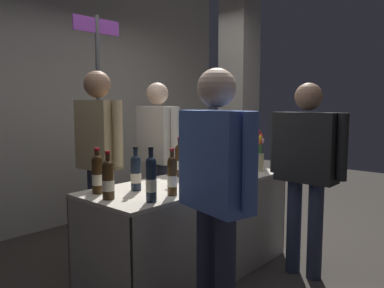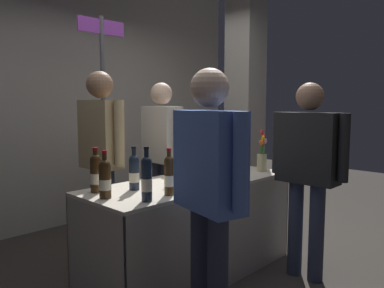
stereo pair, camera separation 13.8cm
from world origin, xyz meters
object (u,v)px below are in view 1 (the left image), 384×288
booth_signpost (99,110)px  flower_vase (259,157)px  tasting_table (192,210)px  featured_wine_bottle (172,175)px  vendor_presenter (99,149)px  display_bottle_0 (224,162)px  wine_glass_near_vendor (171,174)px  taster_foreground_right (306,161)px  concrete_pillar (239,90)px

booth_signpost → flower_vase: bearing=-58.8°
tasting_table → featured_wine_bottle: featured_wine_bottle is taller
tasting_table → flower_vase: 0.86m
flower_vase → vendor_presenter: size_ratio=0.23×
display_bottle_0 → booth_signpost: (-0.34, 1.30, 0.42)m
wine_glass_near_vendor → vendor_presenter: 0.82m
wine_glass_near_vendor → display_bottle_0: bearing=-9.7°
tasting_table → vendor_presenter: bearing=114.1°
taster_foreground_right → booth_signpost: booth_signpost is taller
tasting_table → taster_foreground_right: 1.01m
concrete_pillar → wine_glass_near_vendor: size_ratio=24.85×
taster_foreground_right → wine_glass_near_vendor: bearing=52.0°
featured_wine_bottle → flower_vase: 1.21m
featured_wine_bottle → taster_foreground_right: taster_foreground_right is taller
concrete_pillar → display_bottle_0: bearing=-149.5°
display_bottle_0 → booth_signpost: size_ratio=0.14×
featured_wine_bottle → wine_glass_near_vendor: bearing=46.6°
concrete_pillar → booth_signpost: concrete_pillar is taller
display_bottle_0 → wine_glass_near_vendor: size_ratio=2.56×
wine_glass_near_vendor → taster_foreground_right: bearing=-37.6°
flower_vase → booth_signpost: bearing=121.2°
vendor_presenter → display_bottle_0: bearing=29.0°
booth_signpost → tasting_table: bearing=-87.0°
wine_glass_near_vendor → booth_signpost: bearing=80.7°
flower_vase → tasting_table: bearing=167.8°
taster_foreground_right → booth_signpost: (-0.68, 1.88, 0.40)m
wine_glass_near_vendor → flower_vase: bearing=-8.1°
featured_wine_bottle → booth_signpost: 1.53m
wine_glass_near_vendor → vendor_presenter: (-0.09, 0.80, 0.13)m
display_bottle_0 → wine_glass_near_vendor: display_bottle_0 is taller
tasting_table → booth_signpost: (-0.06, 1.19, 0.81)m
vendor_presenter → booth_signpost: bearing=138.5°
concrete_pillar → tasting_table: bearing=-157.4°
concrete_pillar → taster_foreground_right: (-0.99, -1.36, -0.63)m
vendor_presenter → taster_foreground_right: bearing=27.1°
vendor_presenter → booth_signpost: (0.29, 0.40, 0.33)m
tasting_table → taster_foreground_right: (0.62, -0.69, 0.41)m
flower_vase → vendor_presenter: 1.46m
concrete_pillar → flower_vase: size_ratio=8.25×
display_bottle_0 → flower_vase: flower_vase is taller
concrete_pillar → taster_foreground_right: bearing=-126.1°
concrete_pillar → display_bottle_0: size_ratio=9.71×
display_bottle_0 → wine_glass_near_vendor: (-0.54, 0.09, -0.04)m
concrete_pillar → vendor_presenter: 2.04m
vendor_presenter → tasting_table: bearing=17.9°
tasting_table → featured_wine_bottle: 0.64m
concrete_pillar → vendor_presenter: bearing=176.7°
featured_wine_bottle → taster_foreground_right: 1.17m
taster_foreground_right → featured_wine_bottle: bearing=66.1°
tasting_table → booth_signpost: bearing=93.0°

